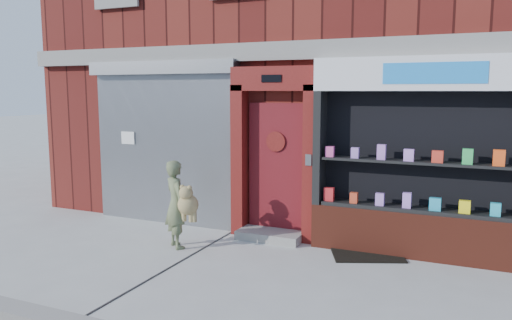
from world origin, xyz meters
The scene contains 7 objects.
ground centered at (0.00, 0.00, 0.00)m, with size 80.00×80.00×0.00m, color #9E9E99.
building centered at (0.00, 5.99, 4.00)m, with size 12.00×8.16×8.00m.
shutter_bay centered at (-3.00, 1.93, 1.72)m, with size 3.10×0.30×3.04m.
red_door_bay centered at (-0.75, 1.86, 1.46)m, with size 1.52×0.58×2.90m.
pharmacy_bay centered at (1.75, 1.81, 1.37)m, with size 3.50×0.41×3.00m.
woman centered at (-1.93, 0.70, 0.72)m, with size 0.74×0.58×1.41m.
doormat centered at (0.91, 1.55, 0.01)m, with size 1.05×0.73×0.03m, color black.
Camera 1 is at (2.34, -5.88, 2.50)m, focal length 35.00 mm.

